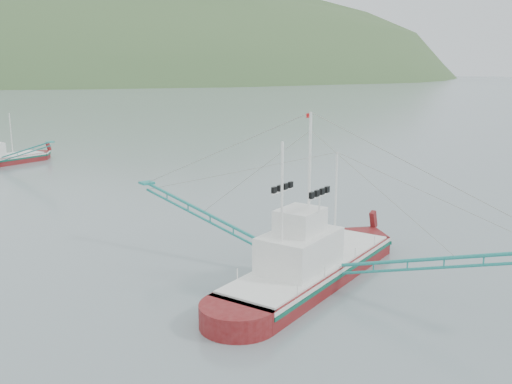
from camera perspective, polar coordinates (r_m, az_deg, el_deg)
ground at (r=34.97m, az=5.94°, el=-6.83°), size 1200.00×1200.00×0.00m
main_boat at (r=31.04m, az=5.52°, el=-5.51°), size 14.03×23.86×9.97m
headland_right at (r=524.69m, az=-6.87°, el=11.10°), size 684.00×432.00×306.00m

